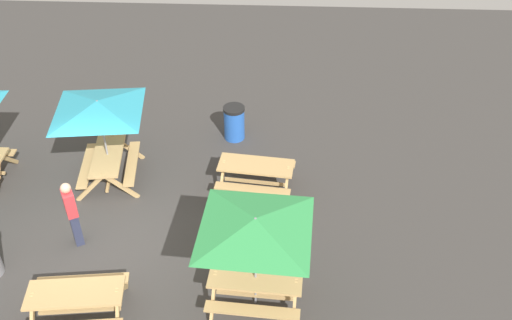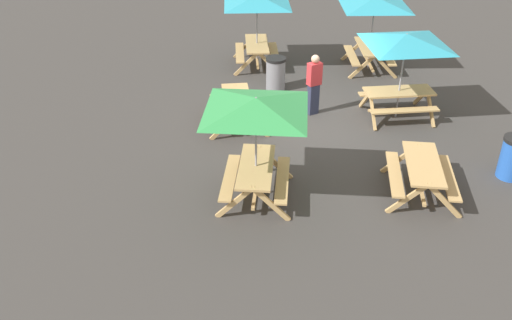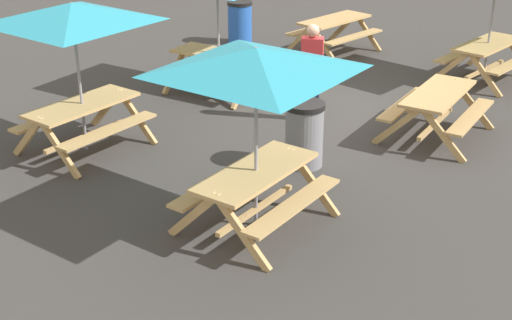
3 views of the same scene
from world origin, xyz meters
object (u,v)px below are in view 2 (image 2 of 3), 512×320
at_px(picnic_table_4, 405,46).
at_px(person_standing, 314,83).
at_px(trash_bin_gray, 276,74).
at_px(picnic_table_0, 256,112).
at_px(picnic_table_3, 374,7).
at_px(picnic_table_5, 237,104).
at_px(picnic_table_2, 257,5).
at_px(picnic_table_1, 422,171).

height_order(picnic_table_4, person_standing, picnic_table_4).
bearing_deg(person_standing, trash_bin_gray, -87.75).
bearing_deg(person_standing, picnic_table_0, 40.42).
xyz_separation_m(picnic_table_3, trash_bin_gray, (1.64, -2.99, -1.49)).
distance_m(picnic_table_0, picnic_table_4, 5.33).
height_order(picnic_table_0, picnic_table_5, picnic_table_0).
xyz_separation_m(picnic_table_4, picnic_table_5, (0.48, -4.24, -1.43)).
bearing_deg(picnic_table_2, picnic_table_5, -9.61).
bearing_deg(trash_bin_gray, picnic_table_0, -5.12).
height_order(picnic_table_2, picnic_table_5, picnic_table_2).
bearing_deg(picnic_table_5, picnic_table_4, 89.42).
bearing_deg(picnic_table_4, picnic_table_1, -100.80).
distance_m(picnic_table_0, picnic_table_5, 3.68).
distance_m(picnic_table_2, picnic_table_3, 3.57).
relative_size(picnic_table_2, person_standing, 1.69).
xyz_separation_m(picnic_table_2, picnic_table_3, (0.21, 3.56, 0.00)).
xyz_separation_m(picnic_table_0, picnic_table_3, (-7.24, 3.49, 0.00)).
height_order(picnic_table_1, picnic_table_3, picnic_table_3).
distance_m(picnic_table_1, picnic_table_4, 3.94).
xyz_separation_m(picnic_table_3, picnic_table_5, (3.89, -4.03, -1.43)).
bearing_deg(person_standing, picnic_table_2, -95.05).
distance_m(trash_bin_gray, person_standing, 1.92).
bearing_deg(picnic_table_3, person_standing, -33.59).
xyz_separation_m(picnic_table_1, picnic_table_2, (-7.29, -3.55, 1.43)).
bearing_deg(picnic_table_0, picnic_table_1, 96.60).
height_order(picnic_table_0, picnic_table_3, same).
bearing_deg(picnic_table_2, person_standing, 21.00).
relative_size(picnic_table_1, trash_bin_gray, 1.98).
distance_m(picnic_table_0, picnic_table_1, 3.77).
xyz_separation_m(picnic_table_0, picnic_table_4, (-3.82, 3.71, 0.00)).
xyz_separation_m(picnic_table_0, person_standing, (-3.99, 1.48, -1.10)).
distance_m(picnic_table_2, person_standing, 3.95).
distance_m(picnic_table_4, picnic_table_5, 4.50).
relative_size(picnic_table_2, trash_bin_gray, 2.88).
bearing_deg(picnic_table_3, trash_bin_gray, -63.02).
distance_m(picnic_table_1, picnic_table_3, 7.22).
distance_m(picnic_table_4, person_standing, 2.49).
bearing_deg(picnic_table_4, picnic_table_3, 86.46).
bearing_deg(trash_bin_gray, picnic_table_4, 61.12).
bearing_deg(picnic_table_3, picnic_table_1, -1.87).
bearing_deg(picnic_table_0, trash_bin_gray, 178.82).
distance_m(picnic_table_1, person_standing, 4.34).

